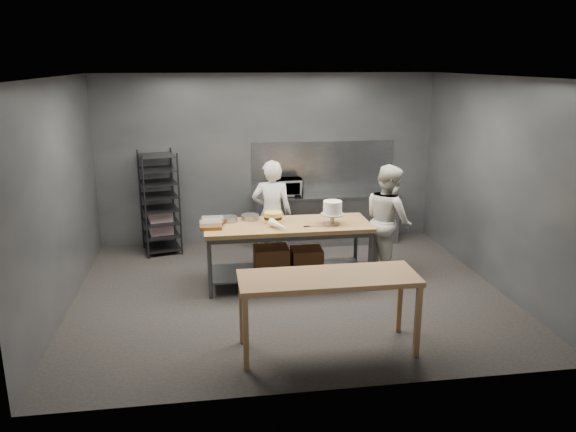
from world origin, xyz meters
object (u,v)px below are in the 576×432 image
Objects in this scene: chef_behind at (272,214)px; chef_right at (388,220)px; near_counter at (328,283)px; speed_rack at (160,204)px; layer_cake at (273,217)px; frosted_cake_stand at (332,209)px; microwave at (286,187)px; work_table at (287,246)px.

chef_right is (1.71, -0.60, -0.01)m from chef_behind.
near_counter is 1.14× the size of speed_rack.
speed_rack is 2.41m from layer_cake.
frosted_cake_stand is at bearing -13.65° from layer_cake.
chef_behind reaches higher than frosted_cake_stand.
microwave is 2.06× the size of layer_cake.
frosted_cake_stand reaches higher than microwave.
microwave is (0.26, 1.81, 0.48)m from work_table.
layer_cake is (-0.83, 0.20, -0.14)m from frosted_cake_stand.
near_counter is at bearing -80.44° from layer_cake.
microwave is 1.58× the size of frosted_cake_stand.
work_table is at bearing -41.97° from speed_rack.
speed_rack is at bearing 118.94° from near_counter.
chef_right is at bearing -51.68° from microwave.
speed_rack is 6.64× the size of layer_cake.
work_table is 1.20× the size of near_counter.
microwave is at bearing 27.64° from chef_right.
work_table is 6.98× the size of frosted_cake_stand.
layer_cake is (-0.19, 0.07, 0.43)m from work_table.
work_table is at bearing 84.67° from chef_right.
layer_cake is at bearing 160.84° from work_table.
near_counter is 2.15m from layer_cake.
work_table is at bearing 94.51° from near_counter.
chef_right is 4.99× the size of frosted_cake_stand.
layer_cake is at bearing 99.56° from near_counter.
chef_right reaches higher than work_table.
chef_behind is 6.55× the size of layer_cake.
work_table is 1.39× the size of chef_behind.
speed_rack is at bearing 138.03° from work_table.
chef_behind reaches higher than layer_cake.
layer_cake reaches higher than work_table.
chef_behind is at bearing -109.95° from microwave.
layer_cake is at bearing -104.54° from microwave.
near_counter is 2.61m from chef_right.
speed_rack reaches higher than work_table.
speed_rack is 3.23× the size of microwave.
microwave is at bearing 75.46° from layer_cake.
frosted_cake_stand is at bearing -36.06° from speed_rack.
near_counter is at bearing -104.05° from frosted_cake_stand.
chef_right is (3.51, -1.59, 0.00)m from speed_rack.
near_counter is 3.69× the size of microwave.
chef_right is 6.51× the size of layer_cake.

